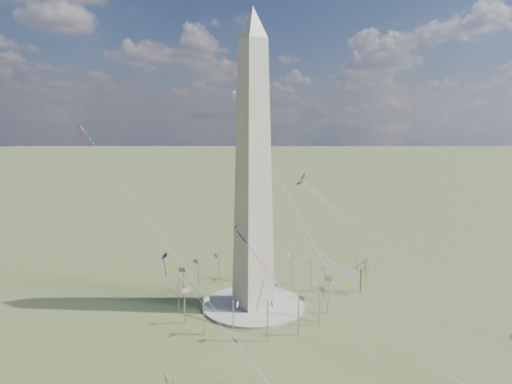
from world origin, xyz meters
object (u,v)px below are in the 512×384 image
tree_near (361,267)px  person_east (511,337)px  kite_delta_black (304,182)px  washington_monument (253,171)px

tree_near → person_east: tree_near is taller
tree_near → kite_delta_black: (-10.26, 22.80, 30.44)m
tree_near → person_east: size_ratio=7.50×
washington_monument → kite_delta_black: 34.53m
person_east → kite_delta_black: size_ratio=0.09×
tree_near → person_east: bearing=-78.1°
tree_near → washington_monument: bearing=165.8°
person_east → kite_delta_black: bearing=-109.2°
person_east → tree_near: bearing=-113.2°
washington_monument → tree_near: 57.37m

